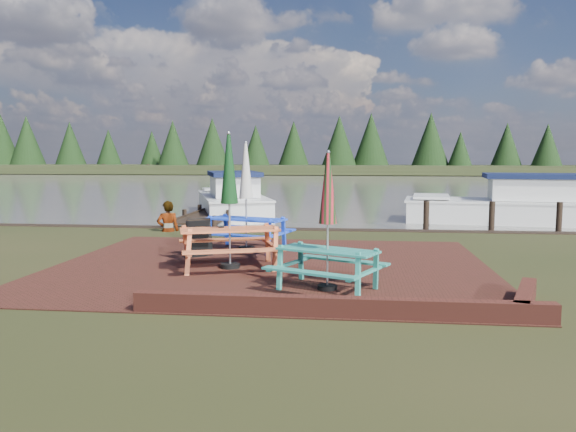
{
  "coord_description": "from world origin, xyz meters",
  "views": [
    {
      "loc": [
        1.68,
        -10.44,
        2.3
      ],
      "look_at": [
        0.29,
        1.61,
        1.0
      ],
      "focal_mm": 35.0,
      "sensor_mm": 36.0,
      "label": 1
    }
  ],
  "objects_px": {
    "picnic_table_blue": "(246,213)",
    "chalkboard": "(199,238)",
    "jetty": "(221,211)",
    "person": "(167,201)",
    "boat_near": "(513,207)",
    "boat_jetty": "(232,201)",
    "picnic_table_red": "(230,222)",
    "picnic_table_teal": "(328,243)"
  },
  "relations": [
    {
      "from": "picnic_table_blue",
      "to": "chalkboard",
      "type": "distance_m",
      "value": 1.45
    },
    {
      "from": "jetty",
      "to": "person",
      "type": "bearing_deg",
      "value": -94.64
    },
    {
      "from": "picnic_table_blue",
      "to": "boat_near",
      "type": "relative_size",
      "value": 0.34
    },
    {
      "from": "jetty",
      "to": "boat_jetty",
      "type": "distance_m",
      "value": 1.27
    },
    {
      "from": "picnic_table_red",
      "to": "boat_near",
      "type": "bearing_deg",
      "value": 32.03
    },
    {
      "from": "picnic_table_red",
      "to": "person",
      "type": "height_order",
      "value": "picnic_table_red"
    },
    {
      "from": "picnic_table_teal",
      "to": "person",
      "type": "bearing_deg",
      "value": 151.66
    },
    {
      "from": "person",
      "to": "jetty",
      "type": "bearing_deg",
      "value": -114.08
    },
    {
      "from": "picnic_table_teal",
      "to": "boat_jetty",
      "type": "distance_m",
      "value": 14.24
    },
    {
      "from": "picnic_table_teal",
      "to": "chalkboard",
      "type": "height_order",
      "value": "picnic_table_teal"
    },
    {
      "from": "picnic_table_teal",
      "to": "boat_near",
      "type": "bearing_deg",
      "value": 87.64
    },
    {
      "from": "jetty",
      "to": "person",
      "type": "xyz_separation_m",
      "value": [
        -0.42,
        -5.22,
        0.81
      ]
    },
    {
      "from": "picnic_table_teal",
      "to": "picnic_table_red",
      "type": "distance_m",
      "value": 2.64
    },
    {
      "from": "picnic_table_teal",
      "to": "picnic_table_blue",
      "type": "xyz_separation_m",
      "value": [
        -2.14,
        3.86,
        0.09
      ]
    },
    {
      "from": "picnic_table_red",
      "to": "boat_jetty",
      "type": "relative_size",
      "value": 0.37
    },
    {
      "from": "picnic_table_blue",
      "to": "jetty",
      "type": "bearing_deg",
      "value": 126.42
    },
    {
      "from": "picnic_table_blue",
      "to": "boat_near",
      "type": "bearing_deg",
      "value": 63.34
    },
    {
      "from": "chalkboard",
      "to": "jetty",
      "type": "bearing_deg",
      "value": 67.53
    },
    {
      "from": "picnic_table_blue",
      "to": "picnic_table_red",
      "type": "bearing_deg",
      "value": -68.79
    },
    {
      "from": "picnic_table_teal",
      "to": "boat_jetty",
      "type": "relative_size",
      "value": 0.32
    },
    {
      "from": "chalkboard",
      "to": "picnic_table_red",
      "type": "bearing_deg",
      "value": -83.11
    },
    {
      "from": "boat_jetty",
      "to": "person",
      "type": "height_order",
      "value": "person"
    },
    {
      "from": "picnic_table_teal",
      "to": "person",
      "type": "height_order",
      "value": "picnic_table_teal"
    },
    {
      "from": "boat_near",
      "to": "person",
      "type": "relative_size",
      "value": 4.19
    },
    {
      "from": "picnic_table_red",
      "to": "chalkboard",
      "type": "relative_size",
      "value": 3.17
    },
    {
      "from": "person",
      "to": "boat_jetty",
      "type": "bearing_deg",
      "value": -114.9
    },
    {
      "from": "picnic_table_teal",
      "to": "picnic_table_blue",
      "type": "relative_size",
      "value": 0.9
    },
    {
      "from": "picnic_table_blue",
      "to": "boat_jetty",
      "type": "distance_m",
      "value": 9.94
    },
    {
      "from": "chalkboard",
      "to": "boat_jetty",
      "type": "distance_m",
      "value": 10.77
    },
    {
      "from": "picnic_table_red",
      "to": "boat_near",
      "type": "height_order",
      "value": "picnic_table_red"
    },
    {
      "from": "picnic_table_teal",
      "to": "person",
      "type": "distance_m",
      "value": 8.75
    },
    {
      "from": "boat_jetty",
      "to": "boat_near",
      "type": "distance_m",
      "value": 11.02
    },
    {
      "from": "picnic_table_blue",
      "to": "jetty",
      "type": "relative_size",
      "value": 0.29
    },
    {
      "from": "picnic_table_teal",
      "to": "boat_jetty",
      "type": "bearing_deg",
      "value": 134.03
    },
    {
      "from": "picnic_table_teal",
      "to": "jetty",
      "type": "bearing_deg",
      "value": 136.52
    },
    {
      "from": "picnic_table_teal",
      "to": "chalkboard",
      "type": "relative_size",
      "value": 2.73
    },
    {
      "from": "chalkboard",
      "to": "jetty",
      "type": "xyz_separation_m",
      "value": [
        -1.72,
        9.44,
        -0.33
      ]
    },
    {
      "from": "picnic_table_red",
      "to": "chalkboard",
      "type": "distance_m",
      "value": 1.63
    },
    {
      "from": "picnic_table_teal",
      "to": "jetty",
      "type": "distance_m",
      "value": 13.18
    },
    {
      "from": "picnic_table_teal",
      "to": "chalkboard",
      "type": "xyz_separation_m",
      "value": [
        -3.05,
        2.82,
        -0.38
      ]
    },
    {
      "from": "picnic_table_red",
      "to": "person",
      "type": "bearing_deg",
      "value": 100.79
    },
    {
      "from": "chalkboard",
      "to": "person",
      "type": "distance_m",
      "value": 4.76
    }
  ]
}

